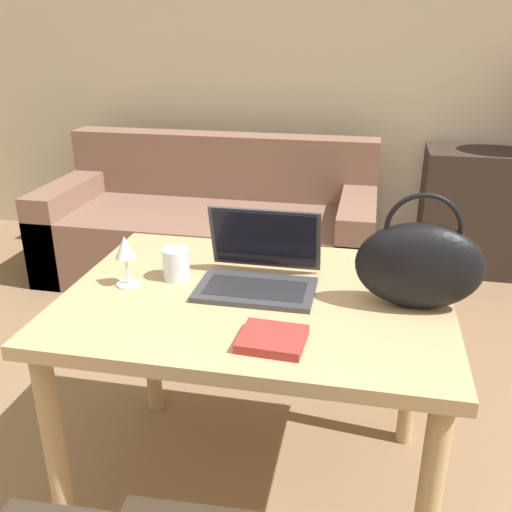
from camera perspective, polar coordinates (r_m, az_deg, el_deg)
wall_back at (r=3.89m, az=9.99°, el=20.16°), size 10.00×0.06×2.70m
dining_table at (r=1.72m, az=0.09°, el=-6.77°), size 1.12×0.83×0.74m
couch at (r=3.57m, az=-4.48°, el=2.70°), size 1.99×0.89×0.82m
sideboard at (r=3.87m, az=24.24°, el=3.88°), size 1.09×0.40×0.77m
laptop at (r=1.72m, az=0.41°, el=-0.92°), size 0.35×0.28×0.22m
drinking_glass at (r=1.77m, az=-7.98°, el=-0.79°), size 0.08×0.08×0.10m
wine_glass at (r=1.73m, az=-12.95°, el=0.45°), size 0.07×0.07×0.16m
handbag at (r=1.61m, az=16.00°, el=-0.82°), size 0.35×0.13×0.33m
book at (r=1.43m, az=1.64°, el=-8.30°), size 0.17×0.15×0.02m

